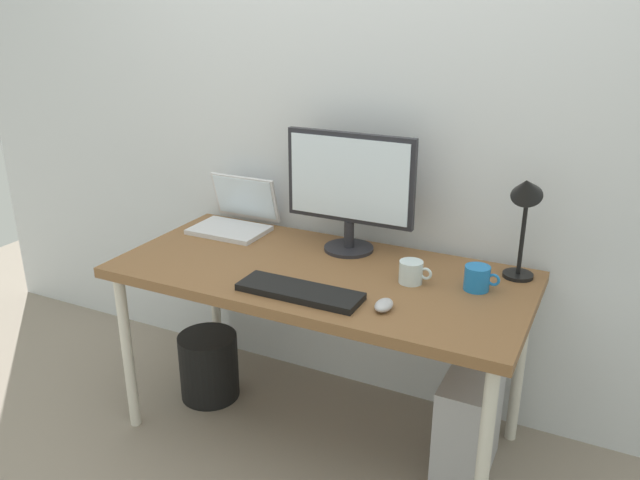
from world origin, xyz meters
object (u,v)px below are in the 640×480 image
Objects in this scene: glass_cup at (411,272)px; computer_tower at (468,424)px; desk at (320,284)px; coffee_mug at (477,278)px; wastebasket at (209,366)px; laptop at (236,216)px; monitor at (350,185)px; desk_lamp at (525,204)px; keyboard at (300,292)px; mouse at (384,305)px.

computer_tower is at bearing -2.93° from glass_cup.
desk reaches higher than computer_tower.
coffee_mug is at bearing 8.79° from desk.
computer_tower is 1.16m from wastebasket.
laptop is (-0.54, 0.25, 0.12)m from desk.
computer_tower is (0.58, -0.20, -0.79)m from monitor.
monitor is at bearing 86.49° from desk.
desk_lamp is 1.53m from wastebasket.
laptop is 1.12m from coffee_mug.
monitor is 1.26× the size of computer_tower.
desk_lamp reaches higher than glass_cup.
desk is at bearing -25.05° from laptop.
keyboard is 0.87m from wastebasket.
desk_lamp is 4.59× the size of mouse.
glass_cup is (0.33, -0.19, -0.23)m from monitor.
keyboard reaches higher than desk.
wastebasket is at bearing 158.38° from keyboard.
laptop is 0.98m from mouse.
laptop is 0.74m from keyboard.
desk is 0.24m from keyboard.
keyboard is (-0.64, -0.46, -0.28)m from desk_lamp.
glass_cup is at bearing 2.08° from wastebasket.
monitor is 1.20× the size of keyboard.
desk is 3.71× the size of computer_tower.
desk is 0.75m from computer_tower.
coffee_mug is at bearing 3.96° from wastebasket.
monitor is 0.62m from coffee_mug.
computer_tower is at bearing 41.18° from mouse.
coffee_mug reaches higher than wastebasket.
glass_cup is at bearing -13.33° from laptop.
computer_tower is at bearing 24.20° from keyboard.
laptop is at bearing 152.50° from mouse.
desk is 2.94× the size of monitor.
mouse is 0.64m from computer_tower.
laptop reaches higher than glass_cup.
laptop reaches higher than keyboard.
desk is 3.54× the size of keyboard.
mouse is at bearing 4.21° from keyboard.
desk_lamp is 0.98× the size of computer_tower.
computer_tower is (0.25, -0.01, -0.56)m from glass_cup.
monitor is 0.59m from laptop.
coffee_mug is at bearing 11.36° from glass_cup.
laptop is 1.07× the size of wastebasket.
keyboard is at bearing -144.70° from desk_lamp.
coffee_mug is 0.57m from computer_tower.
monitor is 1.05m from wastebasket.
mouse is 0.21× the size of computer_tower.
desk is 0.76m from wastebasket.
computer_tower is at bearing 0.97° from wastebasket.
keyboard is 1.47× the size of wastebasket.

